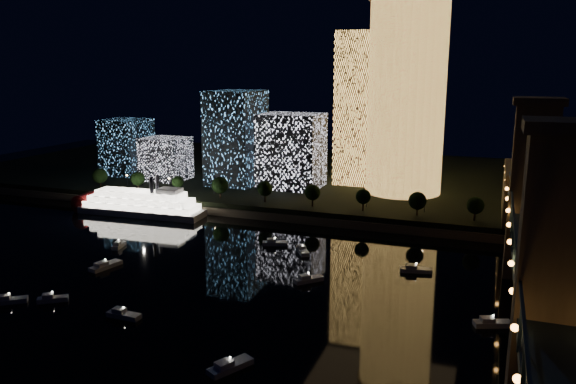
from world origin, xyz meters
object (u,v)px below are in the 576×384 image
object	(u,v)px
truss_bridge	(538,277)
riverboat	(136,204)
tower_cylindrical	(407,97)
tower_rectangular	(362,109)

from	to	relation	value
truss_bridge	riverboat	size ratio (longest dim) A/B	4.73
tower_cylindrical	truss_bridge	xyz separation A→B (m)	(46.35, -122.75, -29.66)
tower_cylindrical	riverboat	world-z (taller)	tower_cylindrical
tower_cylindrical	truss_bridge	world-z (taller)	tower_cylindrical
tower_rectangular	tower_cylindrical	bearing A→B (deg)	-32.78
riverboat	truss_bridge	bearing A→B (deg)	-24.74
tower_rectangular	truss_bridge	distance (m)	154.74
tower_cylindrical	tower_rectangular	world-z (taller)	tower_cylindrical
truss_bridge	riverboat	world-z (taller)	truss_bridge
tower_rectangular	riverboat	bearing A→B (deg)	-136.80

